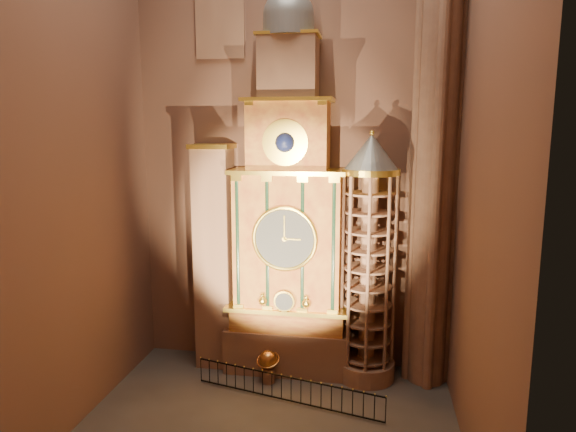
% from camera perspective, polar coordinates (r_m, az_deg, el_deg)
% --- Properties ---
extents(floor, '(14.00, 14.00, 0.00)m').
position_cam_1_polar(floor, '(20.31, -2.46, -22.68)').
color(floor, '#383330').
rests_on(floor, ground).
extents(wall_back, '(22.00, 0.00, 22.00)m').
position_cam_1_polar(wall_back, '(23.04, 0.49, 10.03)').
color(wall_back, brown).
rests_on(wall_back, floor).
extents(wall_left, '(0.00, 22.00, 22.00)m').
position_cam_1_polar(wall_left, '(19.84, -23.18, 9.30)').
color(wall_left, brown).
rests_on(wall_left, floor).
extents(wall_right, '(0.00, 22.00, 22.00)m').
position_cam_1_polar(wall_right, '(17.08, 21.22, 9.47)').
color(wall_right, brown).
rests_on(wall_right, floor).
extents(astronomical_clock, '(5.60, 2.41, 16.70)m').
position_cam_1_polar(astronomical_clock, '(22.42, 0.05, -1.07)').
color(astronomical_clock, '#8C634C').
rests_on(astronomical_clock, floor).
extents(portrait_tower, '(1.80, 1.60, 10.20)m').
position_cam_1_polar(portrait_tower, '(23.55, -8.15, -4.45)').
color(portrait_tower, '#8C634C').
rests_on(portrait_tower, floor).
extents(stair_turret, '(2.50, 2.50, 10.80)m').
position_cam_1_polar(stair_turret, '(22.18, 8.93, -5.05)').
color(stair_turret, '#8C634C').
rests_on(stair_turret, floor).
extents(gothic_pier, '(2.04, 2.04, 22.00)m').
position_cam_1_polar(gothic_pier, '(21.89, 16.26, 9.66)').
color(gothic_pier, '#8C634C').
rests_on(gothic_pier, floor).
extents(celestial_globe, '(1.18, 1.14, 1.45)m').
position_cam_1_polar(celestial_globe, '(23.03, -2.23, -16.04)').
color(celestial_globe, '#8C634C').
rests_on(celestial_globe, floor).
extents(iron_railing, '(7.83, 2.01, 1.06)m').
position_cam_1_polar(iron_railing, '(21.70, -0.20, -18.63)').
color(iron_railing, black).
rests_on(iron_railing, floor).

